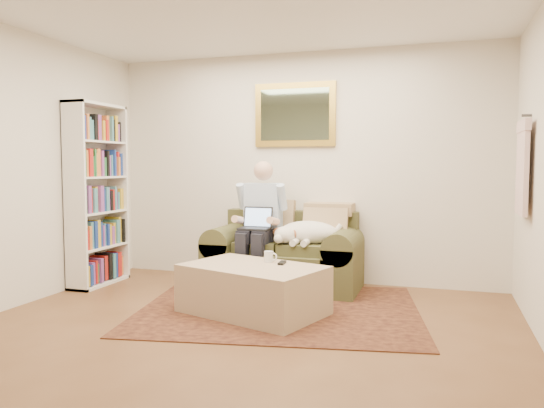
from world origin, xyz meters
The scene contains 12 objects.
room_shell centered at (0.00, 0.35, 1.30)m, with size 4.51×5.00×2.61m.
rug centered at (0.13, 1.19, 0.01)m, with size 2.52×2.01×0.01m, color black.
sofa centered at (-0.07, 2.05, 0.28)m, with size 1.63×0.83×0.98m.
seated_man centered at (-0.32, 1.90, 0.69)m, with size 0.54×0.77×1.37m, color #8CAAD8, non-canonical shape.
laptop centered at (-0.32, 1.84, 0.72)m, with size 0.32×0.25×0.23m.
sleeping_dog centered at (0.22, 1.97, 0.62)m, with size 0.67×0.42×0.25m, color white, non-canonical shape.
ottoman centered at (-0.05, 1.00, 0.22)m, with size 1.20×0.77×0.44m, color tan.
coffee_mug centered at (0.03, 1.19, 0.49)m, with size 0.08×0.08×0.10m, color white.
tv_remote centered at (0.18, 1.14, 0.45)m, with size 0.05×0.15×0.02m, color black.
bookshelf centered at (-2.10, 1.60, 1.00)m, with size 0.28×0.80×2.00m, color white, non-canonical shape.
wall_mirror centered at (-0.07, 2.47, 1.90)m, with size 0.94×0.04×0.72m.
hanging_shirt centered at (2.19, 1.60, 1.35)m, with size 0.06×0.52×0.90m, color beige, non-canonical shape.
Camera 1 is at (1.53, -3.39, 1.33)m, focal length 35.00 mm.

